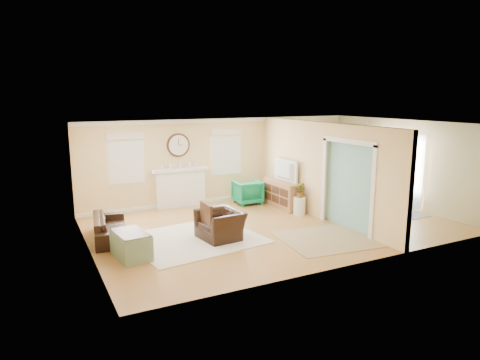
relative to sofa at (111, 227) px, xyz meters
name	(u,v)px	position (x,y,z in m)	size (l,w,h in m)	color
floor	(273,225)	(3.94, -0.78, -0.27)	(9.00, 9.00, 0.00)	#A66E3D
wall_back	(224,160)	(3.94, 2.22, 1.03)	(9.00, 0.02, 2.60)	#E5C184
wall_front	(355,201)	(3.94, -3.78, 1.03)	(9.00, 0.02, 2.60)	#E5C184
wall_left	(87,193)	(-0.56, -0.78, 1.03)	(0.02, 6.00, 2.60)	#E5C184
wall_right	(402,163)	(8.44, -0.78, 1.03)	(0.02, 6.00, 2.60)	#E5C184
ceiling	(274,124)	(3.94, -0.78, 2.33)	(9.00, 6.00, 0.02)	white
partition	(316,167)	(5.45, -0.50, 1.08)	(0.17, 6.00, 2.60)	#E5C184
fireplace	(180,187)	(2.44, 2.10, 0.32)	(1.70, 0.30, 1.17)	white
wall_clock	(178,145)	(2.44, 2.19, 1.58)	(0.70, 0.07, 0.70)	#482719
window_left	(126,155)	(0.89, 2.17, 1.38)	(1.05, 0.13, 1.42)	white
window_right	(226,149)	(3.99, 2.17, 1.38)	(1.05, 0.13, 1.42)	white
french_doors	(401,170)	(8.39, -0.78, 0.83)	(0.06, 1.70, 2.20)	white
pendant	(366,135)	(6.94, -0.78, 1.93)	(0.30, 0.30, 0.55)	gold
rug_cream	(194,239)	(1.71, -0.93, -0.27)	(2.86, 2.48, 0.02)	beige
rug_jute	(330,239)	(4.55, -2.34, -0.27)	(2.26, 1.85, 0.01)	tan
rug_grey	(358,208)	(7.02, -0.52, -0.27)	(2.51, 3.14, 0.01)	slate
sofa	(111,227)	(0.00, 0.00, 0.00)	(1.88, 0.74, 0.55)	black
eames_chair	(220,225)	(2.28, -1.15, 0.06)	(1.02, 0.89, 0.66)	black
green_chair	(247,192)	(4.39, 1.50, 0.09)	(0.77, 0.80, 0.72)	#007E3E
trunk	(131,245)	(0.15, -1.46, 0.00)	(0.70, 1.02, 0.55)	gray
credenza	(283,194)	(5.14, 0.65, 0.13)	(0.51, 1.51, 0.80)	#A47143
tv	(283,170)	(5.12, 0.65, 0.85)	(1.11, 0.15, 0.64)	black
garden_stool	(299,206)	(5.13, -0.24, -0.03)	(0.34, 0.34, 0.49)	white
potted_plant	(300,191)	(5.13, -0.24, 0.41)	(0.34, 0.29, 0.38)	#337F33
dining_table	(358,198)	(7.02, -0.52, 0.04)	(1.78, 0.99, 0.63)	#482719
dining_chair_n	(335,182)	(7.05, 0.61, 0.33)	(0.47, 0.47, 1.02)	slate
dining_chair_s	(387,198)	(7.05, -1.61, 0.29)	(0.49, 0.49, 0.96)	slate
dining_chair_w	(340,193)	(6.38, -0.45, 0.26)	(0.43, 0.43, 0.91)	white
dining_chair_e	(375,186)	(7.73, -0.42, 0.34)	(0.48, 0.48, 1.04)	slate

